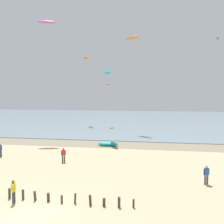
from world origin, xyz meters
TOP-DOWN VIEW (x-y plane):
  - ground_plane at (0.00, 0.00)m, footprint 160.00×160.00m
  - wet_sand_strip at (0.00, 20.87)m, footprint 120.00×5.05m
  - sea at (0.00, 58.39)m, footprint 160.00×70.00m
  - groyne_near at (1.19, 1.69)m, footprint 10.57×0.33m
  - person_nearest_camera at (12.65, 6.70)m, footprint 0.54×0.33m
  - person_mid_beach at (-10.83, 11.97)m, footprint 0.25×0.57m
  - person_by_waterline at (-2.15, 1.15)m, footprint 0.29×0.56m
  - person_far_down_beach at (-2.09, 10.96)m, footprint 0.50×0.37m
  - grounded_kite at (1.68, 19.99)m, footprint 3.26×1.38m
  - kite_aloft_0 at (-8.00, 43.66)m, footprint 2.72×3.38m
  - kite_aloft_1 at (-1.81, 40.68)m, footprint 1.20×2.57m
  - kite_aloft_2 at (-9.63, 23.78)m, footprint 3.37×1.82m
  - kite_aloft_5 at (24.34, 43.88)m, footprint 1.20×2.27m
  - kite_aloft_6 at (4.51, 33.91)m, footprint 3.24×2.87m
  - kite_aloft_7 at (1.14, 22.90)m, footprint 1.93×2.75m

SIDE VIEW (x-z plane):
  - ground_plane at x=0.00m, z-range 0.00..0.00m
  - wet_sand_strip at x=0.00m, z-range 0.00..0.01m
  - sea at x=0.00m, z-range 0.00..0.10m
  - grounded_kite at x=1.68m, z-range 0.00..0.64m
  - groyne_near at x=1.19m, z-range -0.05..0.75m
  - person_nearest_camera at x=12.65m, z-range 0.06..1.77m
  - person_mid_beach at x=-10.83m, z-range 0.06..1.77m
  - person_by_waterline at x=-2.15m, z-range 0.06..1.77m
  - person_far_down_beach at x=-2.09m, z-range 0.06..1.77m
  - kite_aloft_1 at x=-1.81m, z-range 10.20..10.65m
  - kite_aloft_7 at x=1.14m, z-range 11.20..11.78m
  - kite_aloft_0 at x=-8.00m, z-range 17.09..17.83m
  - kite_aloft_6 at x=4.51m, z-range 19.40..20.04m
  - kite_aloft_2 at x=-9.63m, z-range 19.96..20.77m
  - kite_aloft_5 at x=24.34m, z-range 21.15..21.50m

